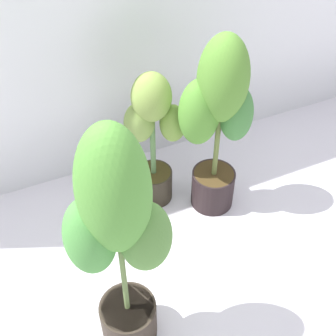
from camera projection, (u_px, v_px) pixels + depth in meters
ground_plane at (188, 277)px, 2.00m from camera, size 8.00×8.00×0.00m
potted_plant_front_left at (118, 238)px, 1.41m from camera, size 0.38×0.31×1.05m
potted_plant_back_center at (153, 136)px, 2.08m from camera, size 0.31×0.21×0.73m
potted_plant_back_right at (217, 118)px, 1.96m from camera, size 0.35×0.31×0.93m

